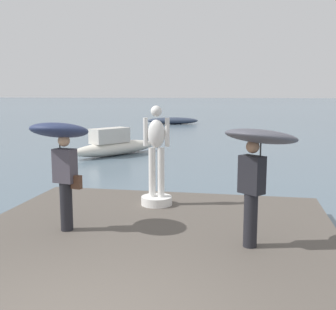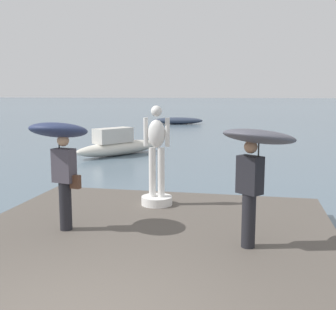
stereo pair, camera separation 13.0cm
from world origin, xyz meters
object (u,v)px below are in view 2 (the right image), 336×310
at_px(onlooker_left, 60,144).
at_px(statue_white_figure, 157,167).
at_px(boat_near, 118,145).
at_px(onlooker_right, 256,153).
at_px(boat_far, 178,121).

bearing_deg(onlooker_left, statue_white_figure, 56.15).
bearing_deg(boat_near, onlooker_left, -76.56).
height_order(onlooker_right, boat_far, onlooker_right).
bearing_deg(onlooker_left, boat_near, 103.44).
bearing_deg(boat_far, onlooker_left, -83.66).
bearing_deg(boat_far, statue_white_figure, -80.72).
xyz_separation_m(boat_near, boat_far, (-0.71, 19.50, -0.15)).
bearing_deg(statue_white_figure, boat_far, 99.28).
xyz_separation_m(statue_white_figure, onlooker_left, (-1.30, -1.94, 0.70)).
bearing_deg(boat_near, statue_white_figure, -66.94).
bearing_deg(boat_near, boat_far, 92.08).
distance_m(onlooker_right, boat_near, 13.27).
relative_size(statue_white_figure, boat_far, 0.45).
xyz_separation_m(statue_white_figure, onlooker_right, (2.10, -2.23, 0.69)).
distance_m(statue_white_figure, boat_near, 10.30).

